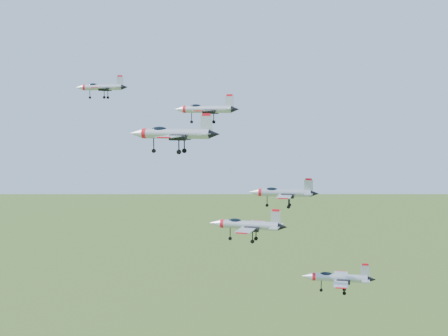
# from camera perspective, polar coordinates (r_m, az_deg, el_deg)

# --- Properties ---
(jet_lead) EXTENTS (10.79, 8.86, 2.89)m
(jet_lead) POSITION_cam_1_polar(r_m,az_deg,el_deg) (125.29, -11.19, 7.26)
(jet_lead) COLOR #AFB6BC
(jet_left_high) EXTENTS (12.17, 10.13, 3.25)m
(jet_left_high) POSITION_cam_1_polar(r_m,az_deg,el_deg) (109.68, -1.71, 5.41)
(jet_left_high) COLOR #AFB6BC
(jet_right_high) EXTENTS (13.35, 11.01, 3.57)m
(jet_right_high) POSITION_cam_1_polar(r_m,az_deg,el_deg) (87.34, -4.69, 3.17)
(jet_right_high) COLOR #AFB6BC
(jet_left_low) EXTENTS (13.12, 10.79, 3.51)m
(jet_left_low) POSITION_cam_1_polar(r_m,az_deg,el_deg) (115.83, 5.36, -2.26)
(jet_left_low) COLOR #AFB6BC
(jet_right_low) EXTENTS (12.50, 10.37, 3.34)m
(jet_right_low) POSITION_cam_1_polar(r_m,az_deg,el_deg) (96.60, 2.10, -5.20)
(jet_right_low) COLOR #AFB6BC
(jet_trail) EXTENTS (11.71, 9.62, 3.14)m
(jet_trail) POSITION_cam_1_polar(r_m,az_deg,el_deg) (102.17, 10.33, -9.83)
(jet_trail) COLOR #AFB6BC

